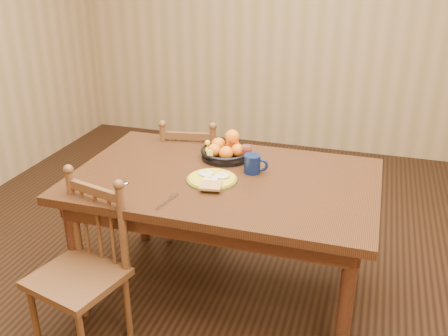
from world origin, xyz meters
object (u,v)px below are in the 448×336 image
(chair_near, at_px, (82,271))
(fruit_bowl, at_px, (226,150))
(chair_far, at_px, (193,180))
(breakfast_plate, at_px, (212,179))
(dining_table, at_px, (224,191))
(coffee_mug, at_px, (253,164))

(chair_near, xyz_separation_m, fruit_bowl, (0.47, 0.83, 0.37))
(chair_far, xyz_separation_m, breakfast_plate, (0.35, -0.64, 0.35))
(dining_table, xyz_separation_m, fruit_bowl, (-0.07, 0.25, 0.13))
(breakfast_plate, height_order, fruit_bowl, fruit_bowl)
(fruit_bowl, bearing_deg, dining_table, -74.83)
(dining_table, xyz_separation_m, chair_far, (-0.40, 0.56, -0.25))
(dining_table, height_order, fruit_bowl, fruit_bowl)
(chair_near, bearing_deg, chair_far, 96.97)
(chair_far, relative_size, breakfast_plate, 2.91)
(fruit_bowl, bearing_deg, chair_far, 136.44)
(chair_near, bearing_deg, coffee_mug, 59.13)
(dining_table, relative_size, breakfast_plate, 5.43)
(chair_near, distance_m, breakfast_plate, 0.78)
(chair_near, bearing_deg, fruit_bowl, 74.43)
(chair_far, xyz_separation_m, chair_near, (-0.14, -1.14, 0.01))
(chair_far, relative_size, chair_near, 0.98)
(chair_far, distance_m, breakfast_plate, 0.81)
(coffee_mug, bearing_deg, dining_table, -143.89)
(chair_far, height_order, coffee_mug, chair_far)
(chair_far, bearing_deg, fruit_bowl, 125.86)
(chair_far, height_order, chair_near, chair_near)
(chair_far, bearing_deg, breakfast_plate, 108.50)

